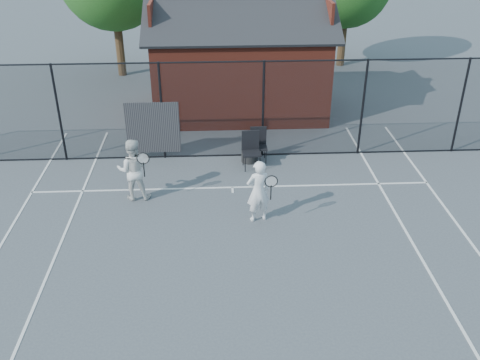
{
  "coord_description": "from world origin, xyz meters",
  "views": [
    {
      "loc": [
        -0.44,
        -9.9,
        7.27
      ],
      "look_at": [
        0.13,
        1.41,
        1.1
      ],
      "focal_mm": 40.0,
      "sensor_mm": 36.0,
      "label": 1
    }
  ],
  "objects_px": {
    "clubhouse": "(240,67)",
    "chair_right": "(252,151)",
    "player_back": "(133,170)",
    "player_front": "(258,191)",
    "waste_bin": "(249,151)",
    "chair_left": "(259,146)"
  },
  "relations": [
    {
      "from": "clubhouse",
      "to": "player_front",
      "type": "distance_m",
      "value": 7.7
    },
    {
      "from": "chair_left",
      "to": "chair_right",
      "type": "distance_m",
      "value": 0.51
    },
    {
      "from": "chair_right",
      "to": "player_front",
      "type": "bearing_deg",
      "value": -95.61
    },
    {
      "from": "chair_left",
      "to": "chair_right",
      "type": "xyz_separation_m",
      "value": [
        -0.25,
        -0.44,
        0.03
      ]
    },
    {
      "from": "player_back",
      "to": "chair_left",
      "type": "xyz_separation_m",
      "value": [
        3.46,
        2.02,
        -0.34
      ]
    },
    {
      "from": "player_back",
      "to": "waste_bin",
      "type": "distance_m",
      "value": 3.8
    },
    {
      "from": "clubhouse",
      "to": "player_front",
      "type": "height_order",
      "value": "clubhouse"
    },
    {
      "from": "player_front",
      "to": "waste_bin",
      "type": "relative_size",
      "value": 2.33
    },
    {
      "from": "player_back",
      "to": "waste_bin",
      "type": "relative_size",
      "value": 2.42
    },
    {
      "from": "chair_left",
      "to": "player_front",
      "type": "bearing_deg",
      "value": -95.7
    },
    {
      "from": "clubhouse",
      "to": "chair_right",
      "type": "distance_m",
      "value": 4.96
    },
    {
      "from": "player_front",
      "to": "chair_right",
      "type": "bearing_deg",
      "value": 89.35
    },
    {
      "from": "chair_right",
      "to": "waste_bin",
      "type": "xyz_separation_m",
      "value": [
        -0.03,
        0.44,
        -0.19
      ]
    },
    {
      "from": "waste_bin",
      "to": "clubhouse",
      "type": "bearing_deg",
      "value": 90.94
    },
    {
      "from": "chair_left",
      "to": "waste_bin",
      "type": "distance_m",
      "value": 0.32
    },
    {
      "from": "player_back",
      "to": "player_front",
      "type": "bearing_deg",
      "value": -21.34
    },
    {
      "from": "player_front",
      "to": "waste_bin",
      "type": "xyz_separation_m",
      "value": [
        -0.0,
        3.26,
        -0.47
      ]
    },
    {
      "from": "player_front",
      "to": "player_back",
      "type": "bearing_deg",
      "value": 158.66
    },
    {
      "from": "clubhouse",
      "to": "waste_bin",
      "type": "distance_m",
      "value": 4.58
    },
    {
      "from": "player_front",
      "to": "player_back",
      "type": "xyz_separation_m",
      "value": [
        -3.18,
        1.24,
        0.03
      ]
    },
    {
      "from": "player_front",
      "to": "waste_bin",
      "type": "bearing_deg",
      "value": 90.03
    },
    {
      "from": "player_front",
      "to": "chair_left",
      "type": "height_order",
      "value": "player_front"
    }
  ]
}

